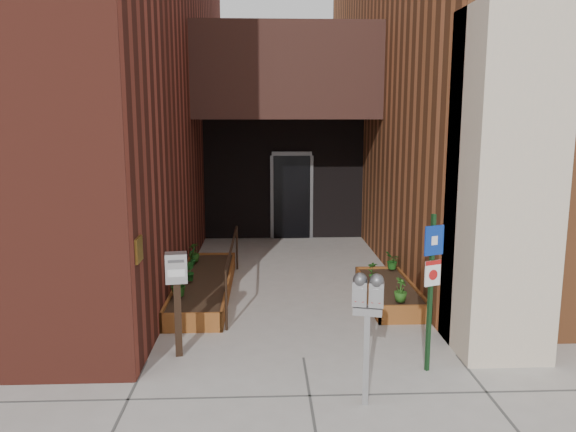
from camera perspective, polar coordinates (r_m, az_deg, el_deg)
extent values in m
plane|color=#9E9991|center=(7.44, 1.58, -14.22)|extent=(80.00, 80.00, 0.00)
cube|color=maroon|center=(14.68, -25.62, 16.72)|extent=(8.00, 14.60, 10.00)
cube|color=#96522B|center=(15.47, 23.40, 16.49)|extent=(8.00, 13.70, 10.00)
cube|color=beige|center=(7.65, 21.01, 2.94)|extent=(1.10, 1.20, 4.40)
cube|color=#331916|center=(12.81, -0.25, 14.29)|extent=(4.20, 2.00, 2.00)
cube|color=black|center=(14.26, -0.46, 3.80)|extent=(4.00, 0.30, 3.00)
cube|color=black|center=(14.15, 0.38, 1.91)|extent=(0.90, 0.06, 2.10)
cube|color=#B79338|center=(6.92, -14.95, -3.32)|extent=(0.04, 0.30, 0.30)
cube|color=brown|center=(8.29, -9.82, -10.64)|extent=(0.90, 0.04, 0.30)
cube|color=brown|center=(11.67, -7.60, -4.46)|extent=(0.90, 0.04, 0.30)
cube|color=brown|center=(10.02, -10.98, -7.01)|extent=(0.04, 3.60, 0.30)
cube|color=brown|center=(9.92, -6.03, -7.04)|extent=(0.04, 3.60, 0.30)
cube|color=black|center=(9.97, -8.51, -7.14)|extent=(0.82, 3.52, 0.26)
cube|color=brown|center=(8.66, 11.83, -9.79)|extent=(0.80, 0.04, 0.30)
cube|color=brown|center=(10.67, 9.00, -5.89)|extent=(0.80, 0.04, 0.30)
cube|color=brown|center=(9.58, 8.02, -7.71)|extent=(0.04, 2.20, 0.30)
cube|color=brown|center=(9.74, 12.46, -7.55)|extent=(0.04, 2.20, 0.30)
cube|color=black|center=(9.66, 10.26, -7.75)|extent=(0.72, 2.12, 0.26)
cylinder|color=black|center=(8.21, -6.31, -8.52)|extent=(0.04, 0.04, 0.90)
cylinder|color=black|center=(11.38, -5.21, -3.22)|extent=(0.04, 0.04, 0.90)
cylinder|color=black|center=(9.68, -5.71, -2.99)|extent=(0.04, 3.30, 0.04)
cube|color=#98989A|center=(6.22, 7.96, -14.28)|extent=(0.07, 0.07, 1.01)
cube|color=#98989A|center=(6.02, 8.09, -9.52)|extent=(0.32, 0.19, 0.08)
cube|color=#98989A|center=(5.96, 7.30, -7.83)|extent=(0.17, 0.14, 0.26)
sphere|color=#59595B|center=(5.92, 7.33, -6.43)|extent=(0.15, 0.15, 0.15)
cube|color=white|center=(5.91, 7.26, -7.80)|extent=(0.09, 0.03, 0.05)
cube|color=#B21414|center=(5.93, 7.24, -8.55)|extent=(0.09, 0.03, 0.03)
cube|color=#98989A|center=(5.95, 8.97, -7.91)|extent=(0.17, 0.14, 0.26)
sphere|color=#59595B|center=(5.91, 9.01, -6.50)|extent=(0.15, 0.15, 0.15)
cube|color=white|center=(5.90, 8.94, -7.88)|extent=(0.09, 0.03, 0.05)
cube|color=#B21414|center=(5.92, 8.92, -8.62)|extent=(0.09, 0.03, 0.03)
cube|color=#123317|center=(6.97, 14.25, -7.70)|extent=(0.06, 0.06, 1.94)
cube|color=navy|center=(6.78, 14.63, -2.42)|extent=(0.25, 0.12, 0.35)
cube|color=white|center=(6.78, 14.65, -2.42)|extent=(0.09, 0.04, 0.11)
cube|color=white|center=(6.88, 14.48, -5.65)|extent=(0.21, 0.10, 0.31)
cube|color=#B21414|center=(6.84, 14.55, -4.63)|extent=(0.21, 0.09, 0.05)
cylinder|color=#B21414|center=(6.87, 14.53, -5.81)|extent=(0.12, 0.06, 0.12)
cube|color=black|center=(7.46, -11.11, -10.21)|extent=(0.10, 0.10, 1.00)
cube|color=silver|center=(7.26, -11.29, -5.17)|extent=(0.30, 0.24, 0.38)
cube|color=#59595B|center=(7.13, -11.32, -4.54)|extent=(0.20, 0.04, 0.04)
cube|color=white|center=(7.17, -11.28, -5.74)|extent=(0.22, 0.04, 0.09)
imported|color=#1D5217|center=(8.96, -11.06, -6.80)|extent=(0.48, 0.48, 0.38)
imported|color=#175118|center=(9.73, -9.98, -5.58)|extent=(0.24, 0.24, 0.32)
imported|color=#265919|center=(10.97, -9.52, -3.65)|extent=(0.29, 0.29, 0.37)
imported|color=#1A5B1E|center=(10.76, -9.66, -4.02)|extent=(0.20, 0.20, 0.33)
imported|color=#255718|center=(8.71, 11.37, -7.34)|extent=(0.28, 0.28, 0.36)
imported|color=#205618|center=(9.75, 8.56, -5.51)|extent=(0.18, 0.18, 0.32)
imported|color=#1D5919|center=(10.47, 10.58, -4.47)|extent=(0.33, 0.33, 0.33)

